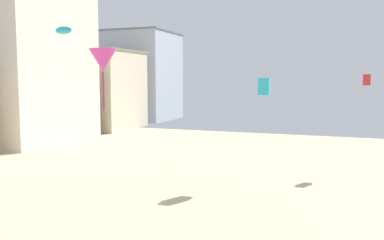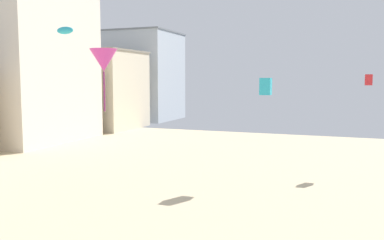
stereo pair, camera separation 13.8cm
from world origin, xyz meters
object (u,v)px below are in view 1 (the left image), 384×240
at_px(kite_cyan_parafoil, 64,30).
at_px(kite_magenta_delta, 103,60).
at_px(kite_cyan_box, 264,86).
at_px(kite_red_box, 367,80).

bearing_deg(kite_cyan_parafoil, kite_magenta_delta, -36.89).
distance_m(kite_cyan_box, kite_red_box, 11.21).
relative_size(kite_cyan_parafoil, kite_magenta_delta, 0.39).
relative_size(kite_cyan_box, kite_magenta_delta, 0.38).
distance_m(kite_cyan_parafoil, kite_cyan_box, 16.23).
bearing_deg(kite_cyan_parafoil, kite_cyan_box, 28.48).
relative_size(kite_magenta_delta, kite_red_box, 3.67).
bearing_deg(kite_red_box, kite_magenta_delta, -127.18).
xyz_separation_m(kite_magenta_delta, kite_red_box, (15.30, 20.17, -1.16)).
relative_size(kite_cyan_parafoil, kite_cyan_box, 1.05).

